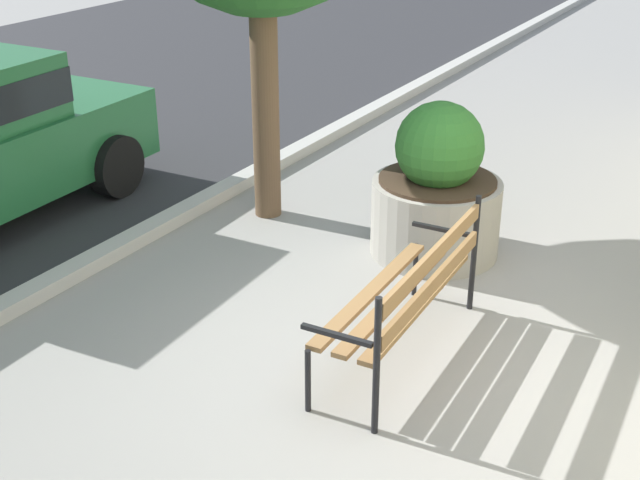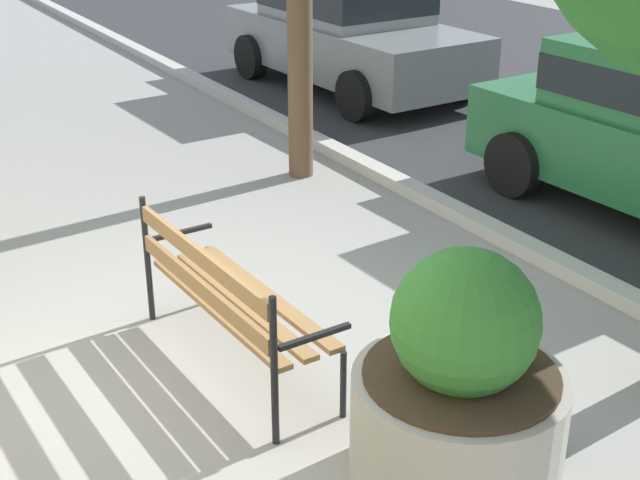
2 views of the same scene
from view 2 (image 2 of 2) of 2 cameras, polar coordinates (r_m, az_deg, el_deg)
The scene contains 5 objects.
ground_plane at distance 6.06m, azimuth -6.26°, elevation -7.46°, with size 80.00×80.00×0.00m, color gray.
curb_stone at distance 7.54m, azimuth 14.00°, elevation -0.90°, with size 60.00×0.20×0.12m, color #B2AFA8.
park_bench at distance 5.68m, azimuth -6.12°, elevation -3.43°, with size 1.82×0.60×0.95m.
concrete_planter at distance 4.69m, azimuth 8.98°, elevation -9.82°, with size 1.13×1.13×1.37m.
parked_car_grey at distance 12.58m, azimuth 1.86°, elevation 13.47°, with size 4.17×2.05×1.56m.
Camera 2 is at (4.72, -2.10, 3.15)m, focal length 49.63 mm.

